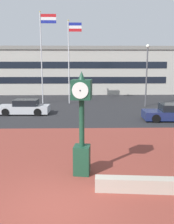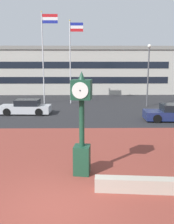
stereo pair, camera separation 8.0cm
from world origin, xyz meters
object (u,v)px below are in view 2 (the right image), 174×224
Objects in this scene: flagpole_primary at (44,51)px; civic_building at (79,69)px; car_street_far at (171,113)px; street_clock at (82,126)px; car_street_near at (26,108)px; flagpole_secondary at (71,56)px; street_lamp_post at (148,69)px.

flagpole_primary reaches higher than civic_building.
street_clock is at bearing 146.28° from car_street_far.
car_street_near is (-4.95, 12.35, -1.42)m from street_clock.
flagpole_secondary reaches higher than street_lamp_post.
street_clock is 1.00× the size of car_street_far.
car_street_near is 8.40m from flagpole_secondary.
flagpole_primary is at bearing 180.00° from flagpole_secondary.
street_clock is 0.14× the size of civic_building.
flagpole_secondary is (-8.07, 8.73, 4.56)m from car_street_far.
car_street_near is at bearing -101.50° from civic_building.
flagpole_secondary is 8.20m from street_lamp_post.
flagpole_secondary is at bearing 44.79° from car_street_far.
flagpole_primary reaches higher than street_clock.
street_lamp_post reaches higher than street_clock.
flagpole_secondary reaches higher than civic_building.
car_street_near is at bearing -122.35° from flagpole_secondary.
street_clock reaches higher than car_street_near.
car_street_near is 21.61m from civic_building.
flagpole_primary is (-10.95, 8.73, 5.14)m from car_street_far.
flagpole_primary is (-4.06, 18.31, 3.71)m from street_clock.
flagpole_primary is at bearing 53.47° from car_street_far.
civic_building is at bearing 99.48° from street_clock.
car_street_far is 0.66× the size of street_lamp_post.
civic_building is (4.27, 21.00, 2.79)m from car_street_near.
street_lamp_post is at bearing -11.67° from flagpole_primary.
street_lamp_post is at bearing 75.99° from street_clock.
car_street_far is 0.46× the size of flagpole_secondary.
flagpole_secondary is (2.88, 0.00, -0.57)m from flagpole_primary.
car_street_far is at bearing 62.55° from street_clock.
flagpole_primary reaches higher than car_street_near.
flagpole_primary is 15.59m from civic_building.
street_lamp_post reaches higher than car_street_far.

